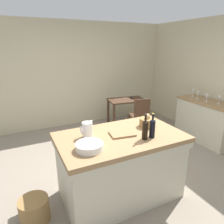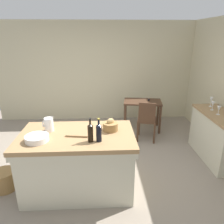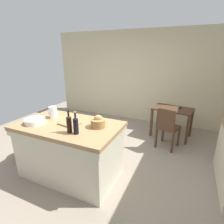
% 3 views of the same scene
% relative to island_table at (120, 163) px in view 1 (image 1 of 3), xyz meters
% --- Properties ---
extents(ground_plane, '(6.76, 6.76, 0.00)m').
position_rel_island_table_xyz_m(ground_plane, '(0.23, 0.43, -0.49)').
color(ground_plane, gray).
extents(wall_back, '(5.32, 0.12, 2.60)m').
position_rel_island_table_xyz_m(wall_back, '(0.23, 3.03, 0.81)').
color(wall_back, beige).
rests_on(wall_back, ground).
extents(island_table, '(1.63, 0.97, 0.92)m').
position_rel_island_table_xyz_m(island_table, '(0.00, 0.00, 0.00)').
color(island_table, '#99754C').
rests_on(island_table, ground).
extents(side_cabinet, '(0.52, 1.30, 0.90)m').
position_rel_island_table_xyz_m(side_cabinet, '(2.49, 0.73, -0.04)').
color(side_cabinet, '#99754C').
rests_on(side_cabinet, ground).
extents(writing_desk, '(0.97, 0.69, 0.78)m').
position_rel_island_table_xyz_m(writing_desk, '(1.36, 2.18, 0.12)').
color(writing_desk, '#472D1E').
rests_on(writing_desk, ground).
extents(wooden_chair, '(0.49, 0.49, 0.91)m').
position_rel_island_table_xyz_m(wooden_chair, '(1.34, 1.54, 0.01)').
color(wooden_chair, '#472D1E').
rests_on(wooden_chair, ground).
extents(pitcher, '(0.17, 0.13, 0.24)m').
position_rel_island_table_xyz_m(pitcher, '(-0.41, 0.13, 0.53)').
color(pitcher, white).
rests_on(pitcher, island_table).
extents(wash_bowl, '(0.31, 0.31, 0.08)m').
position_rel_island_table_xyz_m(wash_bowl, '(-0.50, -0.19, 0.46)').
color(wash_bowl, white).
rests_on(wash_bowl, island_table).
extents(bread_basket, '(0.22, 0.22, 0.19)m').
position_rel_island_table_xyz_m(bread_basket, '(0.48, 0.10, 0.49)').
color(bread_basket, olive).
rests_on(bread_basket, island_table).
extents(cutting_board, '(0.34, 0.27, 0.02)m').
position_rel_island_table_xyz_m(cutting_board, '(0.02, 0.00, 0.43)').
color(cutting_board, '#99754C').
rests_on(cutting_board, island_table).
extents(wine_bottle_dark, '(0.07, 0.07, 0.32)m').
position_rel_island_table_xyz_m(wine_bottle_dark, '(0.32, -0.23, 0.55)').
color(wine_bottle_dark, black).
rests_on(wine_bottle_dark, island_table).
extents(wine_bottle_amber, '(0.07, 0.07, 0.33)m').
position_rel_island_table_xyz_m(wine_bottle_amber, '(0.21, -0.23, 0.55)').
color(wine_bottle_amber, black).
rests_on(wine_bottle_amber, island_table).
extents(wine_glass_left, '(0.07, 0.07, 0.17)m').
position_rel_island_table_xyz_m(wine_glass_left, '(2.52, 0.50, 0.52)').
color(wine_glass_left, white).
rests_on(wine_glass_left, side_cabinet).
extents(wine_glass_middle, '(0.07, 0.07, 0.16)m').
position_rel_island_table_xyz_m(wine_glass_middle, '(2.44, 0.73, 0.51)').
color(wine_glass_middle, white).
rests_on(wine_glass_middle, side_cabinet).
extents(wine_glass_right, '(0.07, 0.07, 0.16)m').
position_rel_island_table_xyz_m(wine_glass_right, '(2.45, 0.98, 0.51)').
color(wine_glass_right, white).
rests_on(wine_glass_right, side_cabinet).
extents(wine_glass_far_right, '(0.07, 0.07, 0.19)m').
position_rel_island_table_xyz_m(wine_glass_far_right, '(2.53, 1.19, 0.53)').
color(wine_glass_far_right, white).
rests_on(wine_glass_far_right, side_cabinet).
extents(wicker_hamper, '(0.35, 0.35, 0.30)m').
position_rel_island_table_xyz_m(wicker_hamper, '(-1.14, 0.04, -0.34)').
color(wicker_hamper, olive).
rests_on(wicker_hamper, ground).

